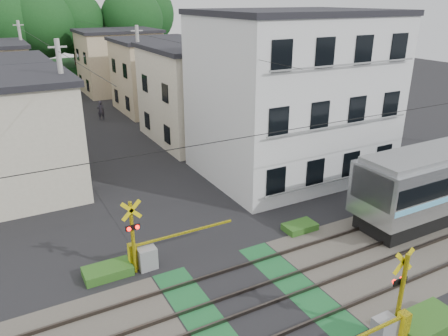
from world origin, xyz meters
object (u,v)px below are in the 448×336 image
apartment_block (291,95)px  pedestrian (101,110)px  crossing_signal_far (144,253)px  crossing_signal_near (388,324)px

apartment_block → pedestrian: size_ratio=6.21×
crossing_signal_far → pedestrian: crossing_signal_far is taller
crossing_signal_far → pedestrian: bearing=80.1°
crossing_signal_far → pedestrian: size_ratio=2.88×
apartment_block → pedestrian: 19.12m
crossing_signal_far → apartment_block: 13.14m
pedestrian → apartment_block: bearing=114.5°
crossing_signal_near → pedestrian: bearing=92.1°
crossing_signal_near → crossing_signal_far: 8.95m
crossing_signal_far → apartment_block: (11.09, 5.84, 3.94)m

